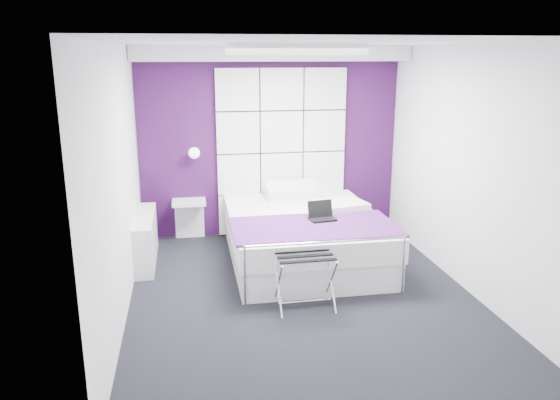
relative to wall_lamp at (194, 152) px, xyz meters
name	(u,v)px	position (x,y,z in m)	size (l,w,h in m)	color
floor	(302,296)	(1.05, -2.06, -1.22)	(4.40, 4.40, 0.00)	black
ceiling	(305,42)	(1.05, -2.06, 1.38)	(4.40, 4.40, 0.00)	white
wall_back	(270,143)	(1.05, 0.14, 0.08)	(3.60, 3.60, 0.00)	silver
wall_left	(118,184)	(-0.75, -2.06, 0.08)	(4.40, 4.40, 0.00)	silver
wall_right	(470,171)	(2.85, -2.06, 0.08)	(4.40, 4.40, 0.00)	silver
accent_wall	(270,143)	(1.05, 0.13, 0.08)	(3.58, 0.02, 2.58)	#330D3B
soffit	(273,53)	(1.05, -0.11, 1.28)	(3.58, 0.50, 0.20)	silver
headboard	(282,152)	(1.20, 0.08, -0.05)	(1.80, 0.08, 2.30)	silver
skylight	(293,48)	(1.05, -1.46, 1.33)	(1.36, 0.86, 0.12)	white
wall_lamp	(194,152)	(0.00, 0.00, 0.00)	(0.15, 0.15, 0.15)	white
radiator	(146,239)	(-0.64, -0.76, -0.92)	(0.22, 1.20, 0.60)	silver
bed	(303,235)	(1.27, -1.03, -0.89)	(1.85, 2.24, 0.78)	silver
nightstand	(189,202)	(-0.10, -0.04, -0.67)	(0.45, 0.35, 0.05)	silver
luggage_rack	(305,281)	(1.02, -2.31, -0.94)	(0.57, 0.42, 0.56)	silver
laptop	(322,215)	(1.42, -1.37, -0.53)	(0.30, 0.21, 0.22)	black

